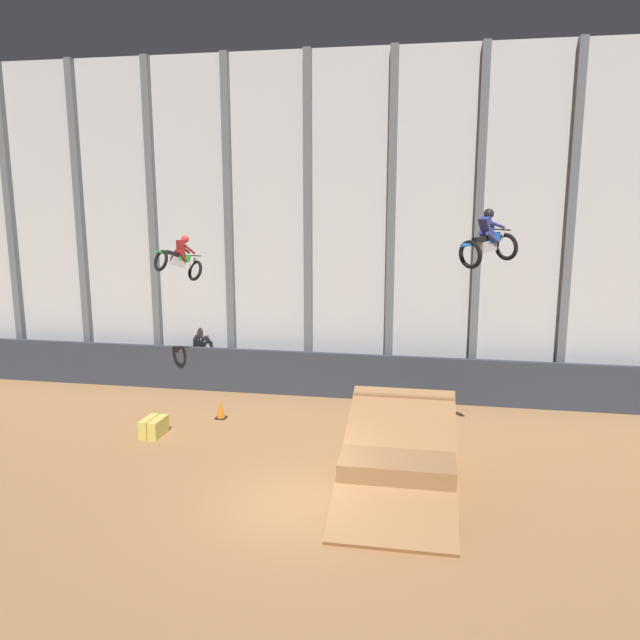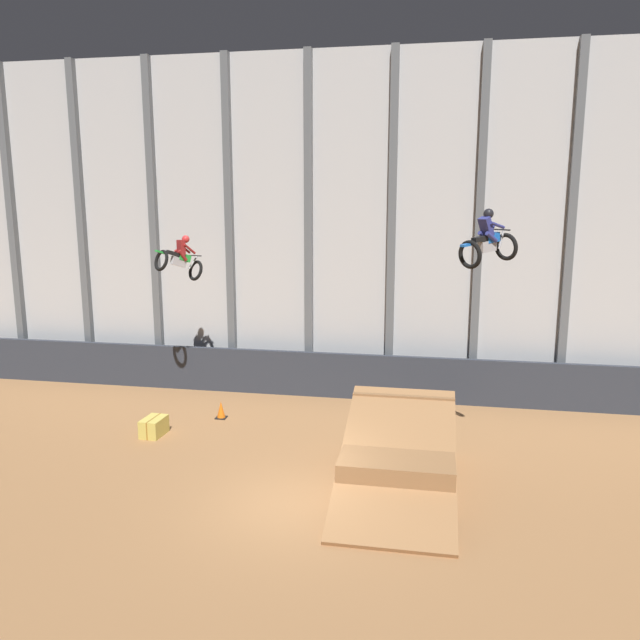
# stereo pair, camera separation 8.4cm
# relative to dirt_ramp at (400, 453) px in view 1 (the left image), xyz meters

# --- Properties ---
(ground_plane) EXTENTS (60.00, 60.00, 0.00)m
(ground_plane) POSITION_rel_dirt_ramp_xyz_m (-2.34, -2.04, -0.67)
(ground_plane) COLOR #996B42
(arena_back_wall) EXTENTS (32.00, 0.40, 12.47)m
(arena_back_wall) POSITION_rel_dirt_ramp_xyz_m (-2.34, 7.17, 5.57)
(arena_back_wall) COLOR silver
(arena_back_wall) RESTS_ON ground_plane
(lower_barrier) EXTENTS (31.36, 0.20, 1.69)m
(lower_barrier) POSITION_rel_dirt_ramp_xyz_m (-2.34, 6.42, 0.18)
(lower_barrier) COLOR #2D333D
(lower_barrier) RESTS_ON ground_plane
(dirt_ramp) EXTENTS (2.87, 5.55, 2.00)m
(dirt_ramp) POSITION_rel_dirt_ramp_xyz_m (0.00, 0.00, 0.00)
(dirt_ramp) COLOR olive
(dirt_ramp) RESTS_ON ground_plane
(rider_bike_left_air) EXTENTS (1.54, 1.78, 1.63)m
(rider_bike_left_air) POSITION_rel_dirt_ramp_xyz_m (-7.80, 4.38, 4.60)
(rider_bike_left_air) COLOR black
(rider_bike_right_air) EXTENTS (1.62, 1.64, 1.52)m
(rider_bike_right_air) POSITION_rel_dirt_ramp_xyz_m (2.06, 0.92, 5.53)
(rider_bike_right_air) COLOR black
(traffic_cone_near_ramp) EXTENTS (0.36, 0.36, 0.58)m
(traffic_cone_near_ramp) POSITION_rel_dirt_ramp_xyz_m (-6.18, 3.48, -0.38)
(traffic_cone_near_ramp) COLOR black
(traffic_cone_near_ramp) RESTS_ON ground_plane
(hay_bale_trackside) EXTENTS (0.64, 0.93, 0.57)m
(hay_bale_trackside) POSITION_rel_dirt_ramp_xyz_m (-7.73, 1.61, -0.39)
(hay_bale_trackside) COLOR #CCB751
(hay_bale_trackside) RESTS_ON ground_plane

